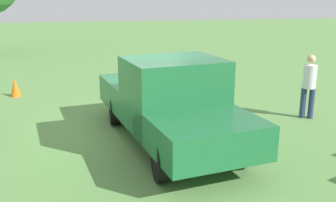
% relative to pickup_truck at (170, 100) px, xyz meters
% --- Properties ---
extents(ground_plane, '(80.00, 80.00, 0.00)m').
position_rel_pickup_truck_xyz_m(ground_plane, '(-0.97, -0.62, -0.95)').
color(ground_plane, '#5B8C47').
extents(pickup_truck, '(5.16, 2.60, 1.82)m').
position_rel_pickup_truck_xyz_m(pickup_truck, '(0.00, 0.00, 0.00)').
color(pickup_truck, black).
rests_on(pickup_truck, ground_plane).
extents(person_bystander, '(0.43, 0.43, 1.61)m').
position_rel_pickup_truck_xyz_m(person_bystander, '(-1.01, 3.76, -0.05)').
color(person_bystander, navy).
rests_on(person_bystander, ground_plane).
extents(traffic_cone, '(0.32, 0.32, 0.55)m').
position_rel_pickup_truck_xyz_m(traffic_cone, '(-4.89, -3.79, -0.67)').
color(traffic_cone, orange).
rests_on(traffic_cone, ground_plane).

